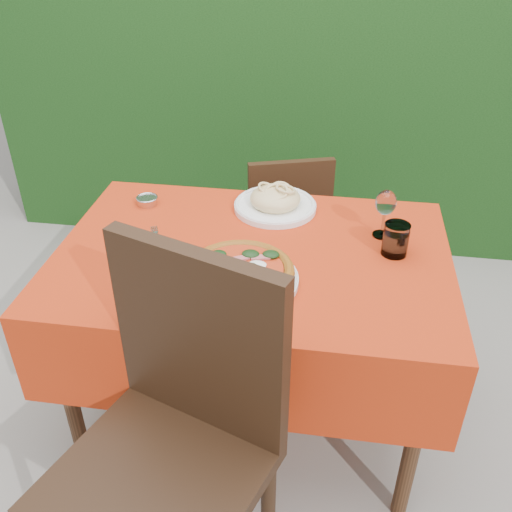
# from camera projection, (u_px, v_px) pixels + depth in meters

# --- Properties ---
(ground) EXTENTS (60.00, 60.00, 0.00)m
(ground) POSITION_uv_depth(u_px,v_px,m) (253.00, 412.00, 2.24)
(ground) COLOR slate
(ground) RESTS_ON ground
(hedge) EXTENTS (3.20, 0.55, 1.78)m
(hedge) POSITION_uv_depth(u_px,v_px,m) (298.00, 69.00, 3.01)
(hedge) COLOR black
(hedge) RESTS_ON ground
(dining_table) EXTENTS (1.26, 0.86, 0.75)m
(dining_table) POSITION_uv_depth(u_px,v_px,m) (252.00, 290.00, 1.91)
(dining_table) COLOR #442715
(dining_table) RESTS_ON ground
(chair_near) EXTENTS (0.62, 0.62, 1.06)m
(chair_near) POSITION_uv_depth(u_px,v_px,m) (177.00, 427.00, 1.41)
(chair_near) COLOR black
(chair_near) RESTS_ON ground
(chair_far) EXTENTS (0.45, 0.45, 0.80)m
(chair_far) POSITION_uv_depth(u_px,v_px,m) (285.00, 223.00, 2.56)
(chair_far) COLOR black
(chair_far) RESTS_ON ground
(pizza_plate) EXTENTS (0.35, 0.35, 0.07)m
(pizza_plate) POSITION_uv_depth(u_px,v_px,m) (240.00, 274.00, 1.67)
(pizza_plate) COLOR silver
(pizza_plate) RESTS_ON dining_table
(pasta_plate) EXTENTS (0.30, 0.30, 0.08)m
(pasta_plate) POSITION_uv_depth(u_px,v_px,m) (275.00, 202.00, 2.05)
(pasta_plate) COLOR white
(pasta_plate) RESTS_ON dining_table
(water_glass) EXTENTS (0.08, 0.08, 0.11)m
(water_glass) POSITION_uv_depth(u_px,v_px,m) (395.00, 241.00, 1.79)
(water_glass) COLOR silver
(water_glass) RESTS_ON dining_table
(wine_glass) EXTENTS (0.07, 0.07, 0.17)m
(wine_glass) POSITION_uv_depth(u_px,v_px,m) (386.00, 205.00, 1.85)
(wine_glass) COLOR silver
(wine_glass) RESTS_ON dining_table
(fork) EXTENTS (0.10, 0.19, 0.01)m
(fork) POSITION_uv_depth(u_px,v_px,m) (157.00, 243.00, 1.87)
(fork) COLOR silver
(fork) RESTS_ON dining_table
(steel_ramekin) EXTENTS (0.07, 0.07, 0.03)m
(steel_ramekin) POSITION_uv_depth(u_px,v_px,m) (147.00, 201.00, 2.09)
(steel_ramekin) COLOR silver
(steel_ramekin) RESTS_ON dining_table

